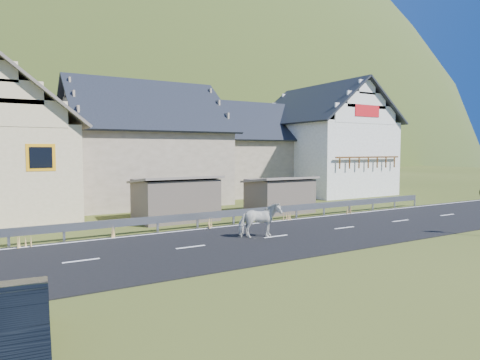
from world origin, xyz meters
TOP-DOWN VIEW (x-y plane):
  - ground at (0.00, 0.00)m, footprint 160.00×160.00m
  - road at (0.00, 0.00)m, footprint 60.00×7.00m
  - lane_markings at (0.00, 0.00)m, footprint 60.00×6.60m
  - guardrail at (-0.00, 3.68)m, footprint 28.10×0.09m
  - shed_left at (-2.00, 6.50)m, footprint 4.30×3.30m
  - shed_right at (4.50, 6.00)m, footprint 3.80×2.90m
  - house_stone_a at (-1.00, 15.00)m, footprint 10.80×9.80m
  - house_stone_b at (9.00, 17.00)m, footprint 9.80×8.80m
  - house_white at (15.00, 14.00)m, footprint 8.80×10.80m
  - mountain at (5.00, 180.00)m, footprint 440.00×280.00m
  - horse at (-0.71, 0.18)m, footprint 1.21×1.90m
  - car at (-10.39, -6.54)m, footprint 1.70×4.01m

SIDE VIEW (x-z plane):
  - mountain at x=5.00m, z-range -150.00..110.00m
  - ground at x=0.00m, z-range 0.00..0.00m
  - road at x=0.00m, z-range 0.00..0.04m
  - lane_markings at x=0.00m, z-range 0.04..0.05m
  - guardrail at x=0.00m, z-range 0.19..0.94m
  - car at x=-10.39m, z-range 0.00..1.29m
  - horse at x=-0.71m, z-range 0.04..1.53m
  - shed_right at x=4.50m, z-range -0.10..2.10m
  - shed_left at x=-2.00m, z-range -0.10..2.30m
  - house_stone_b at x=9.00m, z-range 0.19..8.29m
  - house_stone_a at x=-1.00m, z-range 0.18..9.08m
  - house_white at x=15.00m, z-range 0.21..9.91m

